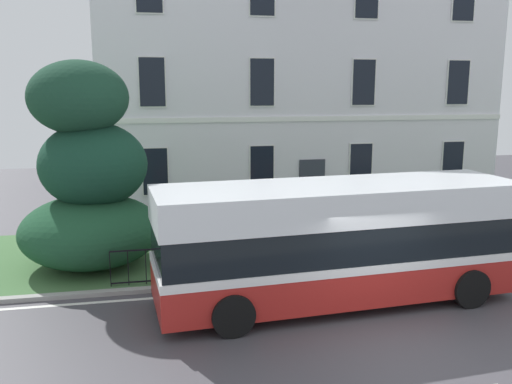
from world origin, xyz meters
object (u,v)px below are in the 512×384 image
georgian_townhouse (287,53)px  litter_bin (356,244)px  evergreen_tree (89,182)px  single_decker_bus (339,241)px

georgian_townhouse → litter_bin: georgian_townhouse is taller
georgian_townhouse → evergreen_tree: (-8.40, -9.62, -4.26)m
georgian_townhouse → litter_bin: bearing=-93.9°
evergreen_tree → litter_bin: size_ratio=5.10×
single_decker_bus → georgian_townhouse: bearing=76.8°
litter_bin → single_decker_bus: bearing=-120.7°
single_decker_bus → litter_bin: (1.44, 2.42, -0.87)m
georgian_townhouse → evergreen_tree: 13.47m
single_decker_bus → litter_bin: 2.95m
evergreen_tree → georgian_townhouse: bearing=48.9°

